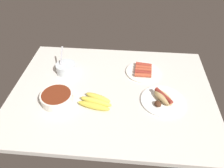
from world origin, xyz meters
TOP-DOWN VIEW (x-y plane):
  - ground_plane at (0.00, 0.00)cm, footprint 120.00×90.00cm
  - banana_bunch at (8.03, 12.26)cm, footprint 19.81×15.17cm
  - bowl_chili at (30.15, 11.89)cm, footprint 18.21×18.21cm
  - plate_sausages at (-18.92, -19.26)cm, footprint 22.73×22.73cm
  - bowl_coleslaw at (31.66, -15.47)cm, footprint 13.01×13.54cm
  - plate_hotdog_assembled at (-29.42, 6.74)cm, footprint 24.99×24.99cm

SIDE VIEW (x-z plane):
  - ground_plane at x=0.00cm, z-range -3.00..0.00cm
  - plate_sausages at x=-18.92cm, z-range -0.56..3.02cm
  - plate_hotdog_assembled at x=-29.42cm, z-range -1.08..4.53cm
  - banana_bunch at x=8.03cm, z-range -0.05..3.72cm
  - bowl_chili at x=30.15cm, z-range 0.25..5.76cm
  - bowl_coleslaw at x=31.66cm, z-range -4.35..11.14cm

